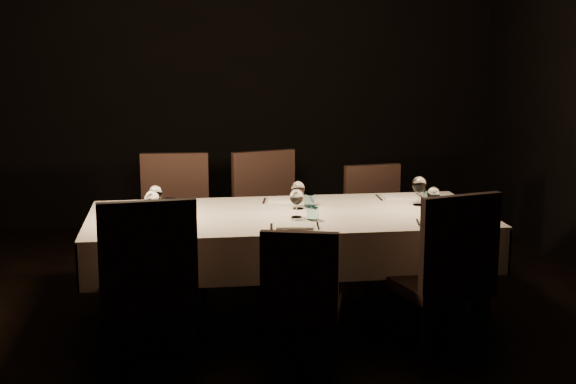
{
  "coord_description": "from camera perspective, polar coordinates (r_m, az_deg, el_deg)",
  "views": [
    {
      "loc": [
        -0.69,
        -4.93,
        1.88
      ],
      "look_at": [
        0.0,
        0.0,
        0.9
      ],
      "focal_mm": 50.0,
      "sensor_mm": 36.0,
      "label": 1
    }
  ],
  "objects": [
    {
      "name": "chair_near_left",
      "position": [
        4.37,
        -9.94,
        -6.47
      ],
      "size": [
        0.55,
        0.55,
        1.05
      ],
      "rotation": [
        0.0,
        0.0,
        3.24
      ],
      "color": "black",
      "rests_on": "ground"
    },
    {
      "name": "place_setting_near_center",
      "position": [
        4.88,
        0.84,
        -1.26
      ],
      "size": [
        0.33,
        0.4,
        0.18
      ],
      "rotation": [
        0.0,
        0.0,
        -0.12
      ],
      "color": "silver",
      "rests_on": "dining_table"
    },
    {
      "name": "dining_table",
      "position": [
        5.12,
        0.0,
        -2.34
      ],
      "size": [
        2.52,
        1.12,
        0.76
      ],
      "color": "black",
      "rests_on": "ground"
    },
    {
      "name": "chair_near_right",
      "position": [
        4.65,
        11.15,
        -5.57
      ],
      "size": [
        0.6,
        0.6,
        1.03
      ],
      "rotation": [
        0.0,
        0.0,
        3.4
      ],
      "color": "black",
      "rests_on": "ground"
    },
    {
      "name": "room",
      "position": [
        4.99,
        0.0,
        6.76
      ],
      "size": [
        5.01,
        6.01,
        3.01
      ],
      "color": "black",
      "rests_on": "ground"
    },
    {
      "name": "chair_far_center",
      "position": [
        5.95,
        -1.27,
        -1.69
      ],
      "size": [
        0.61,
        0.61,
        1.03
      ],
      "rotation": [
        0.0,
        0.0,
        0.28
      ],
      "color": "black",
      "rests_on": "ground"
    },
    {
      "name": "place_setting_near_left",
      "position": [
        4.83,
        -9.59,
        -1.49
      ],
      "size": [
        0.35,
        0.41,
        0.19
      ],
      "rotation": [
        0.0,
        0.0,
        -0.06
      ],
      "color": "silver",
      "rests_on": "dining_table"
    },
    {
      "name": "place_setting_far_left",
      "position": [
        5.26,
        -9.3,
        -0.52
      ],
      "size": [
        0.33,
        0.4,
        0.18
      ],
      "rotation": [
        0.0,
        0.0,
        -0.13
      ],
      "color": "silver",
      "rests_on": "dining_table"
    },
    {
      "name": "chair_near_center",
      "position": [
        4.39,
        0.95,
        -7.39
      ],
      "size": [
        0.51,
        0.51,
        0.87
      ],
      "rotation": [
        0.0,
        0.0,
        2.87
      ],
      "color": "black",
      "rests_on": "ground"
    },
    {
      "name": "place_setting_far_center",
      "position": [
        5.31,
        0.62,
        -0.23
      ],
      "size": [
        0.35,
        0.41,
        0.18
      ],
      "rotation": [
        0.0,
        0.0,
        -0.17
      ],
      "color": "silver",
      "rests_on": "dining_table"
    },
    {
      "name": "place_setting_far_right",
      "position": [
        5.49,
        9.05,
        0.05
      ],
      "size": [
        0.35,
        0.42,
        0.2
      ],
      "rotation": [
        0.0,
        0.0,
        -0.03
      ],
      "color": "silver",
      "rests_on": "dining_table"
    },
    {
      "name": "chair_far_right",
      "position": [
        6.04,
        6.33,
        -2.05
      ],
      "size": [
        0.5,
        0.5,
        0.92
      ],
      "rotation": [
        0.0,
        0.0,
        0.14
      ],
      "color": "black",
      "rests_on": "ground"
    },
    {
      "name": "chair_far_left",
      "position": [
        5.87,
        -8.06,
        -1.95
      ],
      "size": [
        0.52,
        0.52,
        1.03
      ],
      "rotation": [
        0.0,
        0.0,
        -0.07
      ],
      "color": "black",
      "rests_on": "ground"
    },
    {
      "name": "place_setting_near_right",
      "position": [
        5.09,
        10.67,
        -0.99
      ],
      "size": [
        0.32,
        0.39,
        0.17
      ],
      "rotation": [
        0.0,
        0.0,
        -0.21
      ],
      "color": "silver",
      "rests_on": "dining_table"
    }
  ]
}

